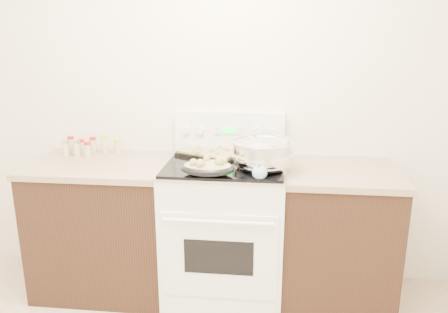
# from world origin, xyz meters

# --- Properties ---
(room_shell) EXTENTS (4.10, 3.60, 2.75)m
(room_shell) POSITION_xyz_m (0.00, 0.00, 1.70)
(room_shell) COLOR silver
(room_shell) RESTS_ON ground
(counter_left) EXTENTS (0.93, 0.67, 0.92)m
(counter_left) POSITION_xyz_m (-0.48, 1.43, 0.46)
(counter_left) COLOR black
(counter_left) RESTS_ON ground
(counter_right) EXTENTS (0.73, 0.67, 0.92)m
(counter_right) POSITION_xyz_m (1.08, 1.43, 0.46)
(counter_right) COLOR black
(counter_right) RESTS_ON ground
(kitchen_range) EXTENTS (0.78, 0.73, 1.22)m
(kitchen_range) POSITION_xyz_m (0.35, 1.42, 0.49)
(kitchen_range) COLOR white
(kitchen_range) RESTS_ON ground
(mixing_bowl) EXTENTS (0.45, 0.45, 0.23)m
(mixing_bowl) POSITION_xyz_m (0.59, 1.33, 1.03)
(mixing_bowl) COLOR silver
(mixing_bowl) RESTS_ON kitchen_range
(roasting_pan) EXTENTS (0.33, 0.23, 0.12)m
(roasting_pan) POSITION_xyz_m (0.28, 1.16, 0.99)
(roasting_pan) COLOR black
(roasting_pan) RESTS_ON kitchen_range
(baking_sheet) EXTENTS (0.49, 0.43, 0.05)m
(baking_sheet) POSITION_xyz_m (0.24, 1.60, 0.96)
(baking_sheet) COLOR black
(baking_sheet) RESTS_ON kitchen_range
(wooden_spoon) EXTENTS (0.13, 0.27, 0.04)m
(wooden_spoon) POSITION_xyz_m (0.27, 1.28, 0.95)
(wooden_spoon) COLOR tan
(wooden_spoon) RESTS_ON kitchen_range
(blue_ladle) EXTENTS (0.16, 0.27, 0.11)m
(blue_ladle) POSITION_xyz_m (0.59, 1.15, 0.98)
(blue_ladle) COLOR #7DAEBB
(blue_ladle) RESTS_ON kitchen_range
(spice_jars) EXTENTS (0.39, 0.14, 0.13)m
(spice_jars) POSITION_xyz_m (-0.64, 1.60, 0.98)
(spice_jars) COLOR #BFB28C
(spice_jars) RESTS_ON counter_left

